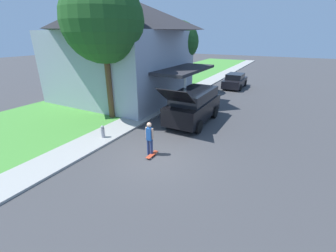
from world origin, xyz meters
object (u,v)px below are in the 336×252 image
(car_down_street, at_px, (235,81))
(skateboard, at_px, (152,155))
(lawn_tree_far, at_px, (179,42))
(suv_parked, at_px, (194,105))
(skateboarder, at_px, (150,138))
(fire_hydrant, at_px, (103,132))
(lawn_tree_near, at_px, (103,21))

(car_down_street, relative_size, skateboard, 5.18)
(lawn_tree_far, height_order, skateboard, lawn_tree_far)
(lawn_tree_far, height_order, suv_parked, lawn_tree_far)
(lawn_tree_far, distance_m, skateboard, 13.32)
(suv_parked, height_order, skateboarder, suv_parked)
(car_down_street, xyz_separation_m, fire_hydrant, (-3.14, -16.28, -0.29))
(skateboard, relative_size, fire_hydrant, 1.20)
(lawn_tree_near, bearing_deg, skateboarder, -31.35)
(lawn_tree_near, relative_size, skateboarder, 5.11)
(suv_parked, distance_m, car_down_street, 11.61)
(car_down_street, relative_size, fire_hydrant, 6.19)
(skateboard, bearing_deg, suv_parked, 90.70)
(lawn_tree_near, xyz_separation_m, car_down_street, (4.99, 13.50, -5.22))
(lawn_tree_far, bearing_deg, fire_hydrant, -84.34)
(skateboarder, bearing_deg, lawn_tree_far, 110.17)
(suv_parked, distance_m, skateboarder, 4.95)
(skateboarder, bearing_deg, car_down_street, 90.03)
(lawn_tree_far, height_order, fire_hydrant, lawn_tree_far)
(lawn_tree_far, relative_size, suv_parked, 1.16)
(car_down_street, bearing_deg, lawn_tree_near, -110.28)
(lawn_tree_near, distance_m, lawn_tree_far, 8.73)
(car_down_street, bearing_deg, suv_parked, -89.52)
(lawn_tree_near, relative_size, lawn_tree_far, 1.30)
(skateboarder, xyz_separation_m, skateboard, (0.15, -0.06, -0.81))
(lawn_tree_far, bearing_deg, skateboarder, -69.83)
(lawn_tree_near, relative_size, fire_hydrant, 12.26)
(suv_parked, height_order, car_down_street, suv_parked)
(suv_parked, bearing_deg, lawn_tree_near, -159.55)
(lawn_tree_far, relative_size, skateboard, 7.88)
(lawn_tree_far, bearing_deg, car_down_street, 48.90)
(lawn_tree_near, relative_size, suv_parked, 1.50)
(fire_hydrant, bearing_deg, lawn_tree_far, 95.66)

